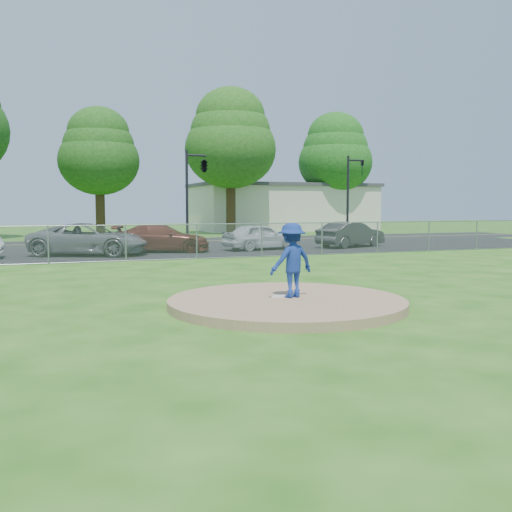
% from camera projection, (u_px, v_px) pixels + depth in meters
% --- Properties ---
extents(ground, '(120.00, 120.00, 0.00)m').
position_uv_depth(ground, '(185.00, 264.00, 22.31)').
color(ground, '#235613').
rests_on(ground, ground).
extents(pitchers_mound, '(5.40, 5.40, 0.20)m').
position_uv_depth(pitchers_mound, '(287.00, 303.00, 12.97)').
color(pitchers_mound, '#977553').
rests_on(pitchers_mound, ground).
extents(pitching_rubber, '(0.60, 0.15, 0.04)m').
position_uv_depth(pitching_rubber, '(283.00, 296.00, 13.15)').
color(pitching_rubber, white).
rests_on(pitching_rubber, pitchers_mound).
extents(chain_link_fence, '(40.00, 0.06, 1.50)m').
position_uv_depth(chain_link_fence, '(174.00, 242.00, 24.11)').
color(chain_link_fence, gray).
rests_on(chain_link_fence, ground).
extents(parking_lot, '(50.00, 8.00, 0.01)m').
position_uv_depth(parking_lot, '(155.00, 252.00, 28.38)').
color(parking_lot, black).
rests_on(parking_lot, ground).
extents(street, '(60.00, 7.00, 0.01)m').
position_uv_depth(street, '(133.00, 242.00, 35.38)').
color(street, black).
rests_on(street, ground).
extents(commercial_building, '(16.40, 9.40, 4.30)m').
position_uv_depth(commercial_building, '(282.00, 207.00, 53.82)').
color(commercial_building, beige).
rests_on(commercial_building, ground).
extents(tree_center, '(6.16, 6.16, 9.84)m').
position_uv_depth(tree_center, '(99.00, 151.00, 43.79)').
color(tree_center, '#352413').
rests_on(tree_center, ground).
extents(tree_right, '(7.28, 7.28, 11.63)m').
position_uv_depth(tree_right, '(231.00, 138.00, 45.30)').
color(tree_right, '#332212').
rests_on(tree_right, ground).
extents(tree_far_right, '(6.72, 6.72, 10.74)m').
position_uv_depth(tree_far_right, '(335.00, 153.00, 51.97)').
color(tree_far_right, '#321C12').
rests_on(tree_far_right, ground).
extents(traffic_signal_center, '(1.42, 2.48, 5.60)m').
position_uv_depth(traffic_signal_center, '(202.00, 167.00, 34.48)').
color(traffic_signal_center, black).
rests_on(traffic_signal_center, ground).
extents(traffic_signal_right, '(1.28, 0.20, 5.60)m').
position_uv_depth(traffic_signal_right, '(351.00, 189.00, 38.16)').
color(traffic_signal_right, black).
rests_on(traffic_signal_right, ground).
extents(pitcher, '(1.22, 0.86, 1.71)m').
position_uv_depth(pitcher, '(292.00, 260.00, 13.03)').
color(pitcher, navy).
rests_on(pitcher, pitchers_mound).
extents(parked_car_gray, '(5.85, 4.43, 1.48)m').
position_uv_depth(parked_car_gray, '(89.00, 239.00, 26.18)').
color(parked_car_gray, slate).
rests_on(parked_car_gray, parking_lot).
extents(parked_car_darkred, '(5.02, 3.23, 1.35)m').
position_uv_depth(parked_car_darkred, '(162.00, 238.00, 28.08)').
color(parked_car_darkred, '#5C1E17').
rests_on(parked_car_darkred, parking_lot).
extents(parked_car_pearl, '(4.24, 2.41, 1.36)m').
position_uv_depth(parked_car_pearl, '(260.00, 237.00, 29.55)').
color(parked_car_pearl, silver).
rests_on(parked_car_pearl, parking_lot).
extents(parked_car_charcoal, '(4.46, 2.79, 1.39)m').
position_uv_depth(parked_car_charcoal, '(351.00, 234.00, 31.43)').
color(parked_car_charcoal, '#252628').
rests_on(parked_car_charcoal, parking_lot).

